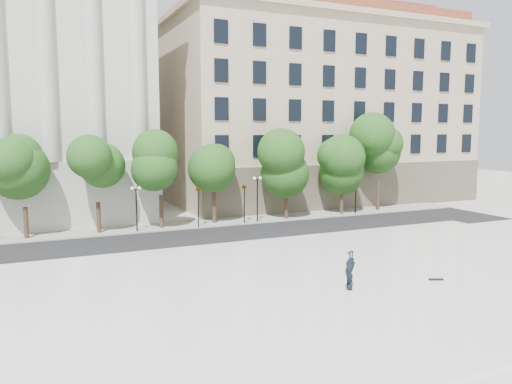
% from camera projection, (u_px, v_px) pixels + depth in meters
% --- Properties ---
extents(ground, '(160.00, 160.00, 0.00)m').
position_uv_depth(ground, '(332.00, 310.00, 23.96)').
color(ground, beige).
rests_on(ground, ground).
extents(plaza, '(44.00, 22.00, 0.45)m').
position_uv_depth(plaza, '(302.00, 288.00, 26.65)').
color(plaza, white).
rests_on(plaza, ground).
extents(street, '(60.00, 8.00, 0.02)m').
position_uv_depth(street, '(210.00, 238.00, 40.25)').
color(street, black).
rests_on(street, ground).
extents(far_sidewalk, '(60.00, 4.00, 0.12)m').
position_uv_depth(far_sidewalk, '(189.00, 225.00, 45.68)').
color(far_sidewalk, '#99968E').
rests_on(far_sidewalk, ground).
extents(building_east, '(36.00, 26.15, 23.00)m').
position_uv_depth(building_east, '(301.00, 112.00, 65.98)').
color(building_east, '#BCAB90').
rests_on(building_east, ground).
extents(traffic_light_west, '(0.47, 1.89, 4.25)m').
position_uv_depth(traffic_light_west, '(198.00, 186.00, 43.85)').
color(traffic_light_west, black).
rests_on(traffic_light_west, ground).
extents(traffic_light_east, '(0.41, 1.86, 4.25)m').
position_uv_depth(traffic_light_east, '(244.00, 184.00, 45.65)').
color(traffic_light_east, black).
rests_on(traffic_light_east, ground).
extents(person_lying, '(1.66, 2.12, 0.55)m').
position_uv_depth(person_lying, '(349.00, 285.00, 25.60)').
color(person_lying, black).
rests_on(person_lying, plaza).
extents(skateboard, '(0.80, 0.47, 0.08)m').
position_uv_depth(skateboard, '(436.00, 279.00, 27.30)').
color(skateboard, black).
rests_on(skateboard, plaza).
extents(street_trees, '(45.34, 4.84, 8.02)m').
position_uv_depth(street_trees, '(194.00, 167.00, 44.60)').
color(street_trees, '#382619').
rests_on(street_trees, ground).
extents(lamp_posts, '(35.33, 0.28, 4.42)m').
position_uv_depth(lamp_posts, '(201.00, 195.00, 44.36)').
color(lamp_posts, black).
rests_on(lamp_posts, ground).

